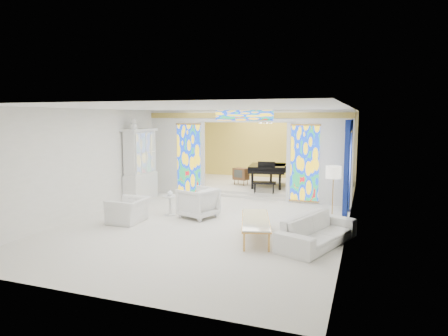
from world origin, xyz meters
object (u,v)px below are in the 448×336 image
at_px(grand_piano, 271,169).
at_px(tv_console, 241,174).
at_px(armchair_right, 198,203).
at_px(armchair_left, 128,210).
at_px(coffee_table, 256,220).
at_px(china_cabinet, 140,165).
at_px(sofa, 317,231).

relative_size(grand_piano, tv_console, 4.12).
xyz_separation_m(armchair_right, grand_piano, (0.98, 4.58, 0.43)).
distance_m(armchair_left, tv_console, 5.78).
height_order(armchair_right, coffee_table, armchair_right).
relative_size(china_cabinet, sofa, 1.23).
height_order(armchair_right, grand_piano, grand_piano).
bearing_deg(grand_piano, coffee_table, -88.97).
distance_m(china_cabinet, tv_console, 3.99).
xyz_separation_m(armchair_right, coffee_table, (2.00, -1.29, -0.00)).
relative_size(armchair_right, coffee_table, 0.43).
bearing_deg(armchair_left, sofa, 85.31).
height_order(armchair_left, coffee_table, armchair_left).
xyz_separation_m(china_cabinet, armchair_right, (2.76, -1.52, -0.75)).
bearing_deg(coffee_table, tv_console, 110.63).
bearing_deg(tv_console, sofa, -43.16).
distance_m(armchair_right, sofa, 3.66).
xyz_separation_m(armchair_left, armchair_right, (1.52, 1.11, 0.10)).
height_order(china_cabinet, armchair_right, china_cabinet).
xyz_separation_m(armchair_left, grand_piano, (2.50, 5.68, 0.53)).
distance_m(grand_piano, tv_console, 1.19).
height_order(armchair_right, sofa, armchair_right).
height_order(china_cabinet, sofa, china_cabinet).
relative_size(armchair_left, coffee_table, 0.47).
relative_size(sofa, coffee_table, 1.05).
xyz_separation_m(sofa, grand_piano, (-2.43, 5.92, 0.53)).
distance_m(china_cabinet, coffee_table, 5.58).
bearing_deg(armchair_right, tv_console, -159.04).
xyz_separation_m(coffee_table, grand_piano, (-1.02, 5.86, 0.44)).
distance_m(armchair_right, coffee_table, 2.38).
relative_size(armchair_right, tv_console, 1.43).
relative_size(coffee_table, tv_console, 3.30).
relative_size(sofa, tv_console, 3.45).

